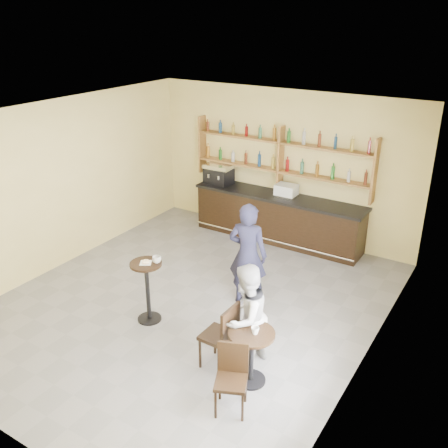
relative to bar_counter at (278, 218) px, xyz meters
The scene contains 22 objects.
floor 3.19m from the bar_counter, 91.97° to the right, with size 7.00×7.00×0.00m, color slate.
ceiling 4.14m from the bar_counter, 91.97° to the right, with size 7.00×7.00×0.00m, color white.
wall_back 1.15m from the bar_counter, 107.18° to the left, with size 7.00×7.00×0.00m, color #EDDA87.
wall_left 4.56m from the bar_counter, 134.62° to the right, with size 7.00×7.00×0.00m, color #EDDA87.
wall_right 4.41m from the bar_counter, 47.45° to the right, with size 7.00×7.00×0.00m, color #EDDA87.
window_pane 5.35m from the bar_counter, 56.44° to the right, with size 2.00×2.00×0.00m, color white.
window_frame 5.35m from the bar_counter, 56.49° to the right, with size 0.04×1.70×2.10m, color black, non-canonical shape.
shelf_unit 1.32m from the bar_counter, 116.19° to the left, with size 4.00×0.26×1.40m, color brown, non-canonical shape.
liquor_bottles 1.49m from the bar_counter, 116.19° to the left, with size 3.68×0.10×1.00m, color #8C5919, non-canonical shape.
bar_counter is the anchor object (origin of this frame).
espresso_machine 1.69m from the bar_counter, behind, with size 0.62×0.40×0.44m, color black, non-canonical shape.
pastry_case 0.67m from the bar_counter, ahead, with size 0.45×0.36×0.27m, color silver, non-canonical shape.
pedestal_table 3.90m from the bar_counter, 95.69° to the right, with size 0.51×0.51×1.04m, color black, non-canonical shape.
napkin 3.94m from the bar_counter, 95.69° to the right, with size 0.17×0.17×0.00m, color white.
donut 3.95m from the bar_counter, 95.53° to the right, with size 0.12×0.12×0.04m, color #DDA751.
cup_pedestal 3.84m from the bar_counter, 93.74° to the right, with size 0.14×0.14×0.11m, color white.
man_main 2.69m from the bar_counter, 74.83° to the right, with size 0.67×0.44×1.82m, color black.
cafe_table 4.63m from the bar_counter, 68.01° to the right, with size 0.62×0.62×0.79m, color black, non-canonical shape.
cup_cafe 4.65m from the bar_counter, 67.44° to the right, with size 0.11×0.11×0.10m, color white.
chair_west 4.40m from the bar_counter, 74.42° to the right, with size 0.44×0.44×1.02m, color black, non-canonical shape.
chair_south 5.20m from the bar_counter, 69.98° to the right, with size 0.39×0.39×0.90m, color black, non-canonical shape.
patron_second 4.30m from the bar_counter, 69.72° to the right, with size 0.77×0.60×1.57m, color #AAAAAF.
Camera 1 is at (4.40, -5.92, 4.68)m, focal length 40.00 mm.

